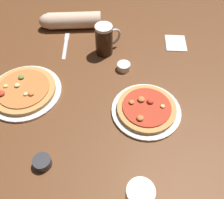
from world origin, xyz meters
name	(u,v)px	position (x,y,z in m)	size (l,w,h in m)	color
ground_plane	(112,104)	(0.00, 0.00, -0.01)	(2.40, 2.40, 0.03)	brown
pizza_plate_near	(146,109)	(0.13, -0.07, 0.02)	(0.29, 0.29, 0.05)	silver
pizza_plate_far	(24,91)	(-0.37, 0.12, 0.02)	(0.32, 0.32, 0.05)	silver
beer_mug_amber	(105,40)	(0.02, 0.33, 0.08)	(0.14, 0.09, 0.16)	black
ramekin_sauce	(124,67)	(0.09, 0.19, 0.02)	(0.06, 0.06, 0.03)	silver
ramekin_butter	(42,162)	(-0.29, -0.24, 0.02)	(0.06, 0.06, 0.04)	#333338
napkin_folded	(176,43)	(0.40, 0.33, 0.00)	(0.11, 0.13, 0.01)	silver
knife_right	(66,45)	(-0.18, 0.42, 0.00)	(0.05, 0.22, 0.01)	silver
diner_arm	(69,21)	(-0.14, 0.57, 0.04)	(0.34, 0.12, 0.09)	beige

